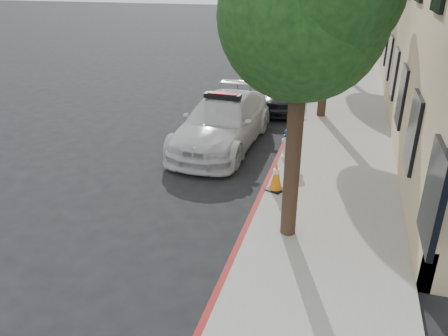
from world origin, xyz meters
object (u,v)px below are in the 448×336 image
police_car (223,122)px  parked_car_mid (279,91)px  fire_hydrant (289,145)px  parked_car_far (307,50)px  traffic_cone (276,176)px

police_car → parked_car_mid: 4.59m
police_car → fire_hydrant: (2.13, -0.89, -0.16)m
parked_car_mid → fire_hydrant: (1.15, -5.37, -0.09)m
parked_car_mid → police_car: bearing=-102.3°
parked_car_far → parked_car_mid: bearing=-83.7°
police_car → traffic_cone: size_ratio=7.28×
fire_hydrant → traffic_cone: (0.00, -1.92, -0.08)m
parked_car_mid → parked_car_far: size_ratio=0.91×
police_car → parked_car_far: size_ratio=1.20×
fire_hydrant → traffic_cone: bearing=-77.6°
police_car → traffic_cone: bearing=-50.6°
parked_car_mid → traffic_cone: size_ratio=5.51×
police_car → fire_hydrant: size_ratio=5.86×
police_car → parked_car_far: 14.20m
parked_car_far → traffic_cone: size_ratio=6.09×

